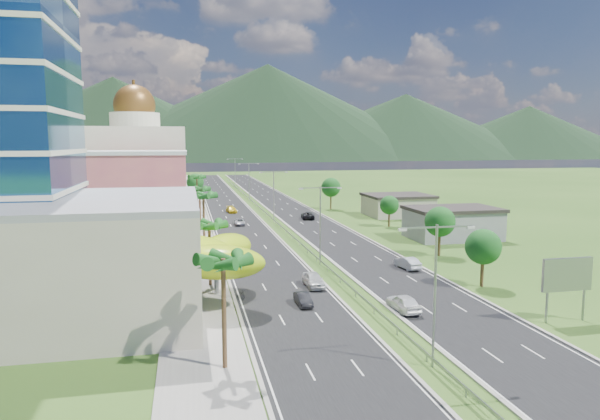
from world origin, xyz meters
TOP-DOWN VIEW (x-y plane):
  - ground at (0.00, 0.00)m, footprint 500.00×500.00m
  - road_left at (-7.50, 90.00)m, footprint 11.00×260.00m
  - road_right at (7.50, 90.00)m, footprint 11.00×260.00m
  - sidewalk_left at (-17.00, 90.00)m, footprint 7.00×260.00m
  - median_guardrail at (0.00, 71.99)m, footprint 0.10×216.06m
  - streetlight_median_a at (0.00, -25.00)m, footprint 6.04×0.25m
  - streetlight_median_b at (0.00, 10.00)m, footprint 6.04×0.25m
  - streetlight_median_c at (0.00, 50.00)m, footprint 6.04×0.25m
  - streetlight_median_d at (0.00, 95.00)m, footprint 6.04×0.25m
  - streetlight_median_e at (0.00, 140.00)m, footprint 6.04×0.25m
  - mall_podium at (-32.00, -6.00)m, footprint 30.00×24.00m
  - lime_canopy at (-20.00, -4.00)m, footprint 18.00×15.00m
  - pink_shophouse at (-28.00, 32.00)m, footprint 20.00×15.00m
  - domed_building at (-28.00, 55.00)m, footprint 20.00×20.00m
  - midrise_grey at (-27.00, 80.00)m, footprint 16.00×15.00m
  - midrise_beige at (-27.00, 102.00)m, footprint 16.00×15.00m
  - midrise_white at (-27.00, 125.00)m, footprint 16.00×15.00m
  - billboard at (17.00, -18.00)m, footprint 5.20×0.35m
  - shed_near at (28.00, 25.00)m, footprint 15.00×10.00m
  - shed_far at (30.00, 55.00)m, footprint 14.00×12.00m
  - palm_tree_a at (-15.50, -22.00)m, footprint 3.60×3.60m
  - palm_tree_b at (-15.50, 2.00)m, footprint 3.60×3.60m
  - palm_tree_c at (-15.50, 22.00)m, footprint 3.60×3.60m
  - palm_tree_d at (-15.50, 45.00)m, footprint 3.60×3.60m
  - palm_tree_e at (-15.50, 70.00)m, footprint 3.60×3.60m
  - leafy_tree_lfar at (-15.50, 95.00)m, footprint 4.90×4.90m
  - leafy_tree_ra at (16.00, -5.00)m, footprint 4.20×4.20m
  - leafy_tree_rb at (19.00, 12.00)m, footprint 4.55×4.55m
  - leafy_tree_rc at (22.00, 40.00)m, footprint 3.85×3.85m
  - leafy_tree_rd at (18.00, 70.00)m, footprint 4.90×4.90m
  - mountain_ridge at (60.00, 450.00)m, footprint 860.00×140.00m
  - car_white_near_left at (-3.59, -1.06)m, footprint 2.08×5.00m
  - car_dark_left at (-6.32, -7.81)m, footprint 1.43×3.89m
  - car_silver_mid_left at (-7.53, 48.02)m, footprint 2.20×4.61m
  - car_yellow_far_left at (-7.46, 68.01)m, footprint 2.63×5.26m
  - car_white_near_right at (3.22, -11.79)m, footprint 2.34×5.12m
  - car_silver_right at (10.93, 5.16)m, footprint 2.31×5.04m
  - car_dark_far_right at (8.26, 53.95)m, footprint 3.24×5.91m
  - motorcycle at (-12.30, -3.78)m, footprint 0.85×2.00m

SIDE VIEW (x-z plane):
  - ground at x=0.00m, z-range 0.00..0.00m
  - mountain_ridge at x=60.00m, z-range -45.00..45.00m
  - road_left at x=-7.50m, z-range 0.00..0.04m
  - road_right at x=7.50m, z-range 0.00..0.04m
  - sidewalk_left at x=-17.00m, z-range 0.00..0.12m
  - median_guardrail at x=0.00m, z-range 0.24..1.00m
  - motorcycle at x=-12.30m, z-range 0.04..1.28m
  - car_silver_mid_left at x=-7.53m, z-range 0.04..1.31m
  - car_dark_left at x=-6.32m, z-range 0.04..1.31m
  - car_yellow_far_left at x=-7.46m, z-range 0.04..1.51m
  - car_dark_far_right at x=8.26m, z-range 0.04..1.61m
  - car_silver_right at x=10.93m, z-range 0.04..1.64m
  - car_white_near_left at x=-3.59m, z-range 0.04..1.73m
  - car_white_near_right at x=3.22m, z-range 0.04..1.74m
  - shed_far at x=30.00m, z-range 0.00..4.40m
  - shed_near at x=28.00m, z-range 0.00..5.00m
  - leafy_tree_rc at x=22.00m, z-range 1.21..7.54m
  - billboard at x=17.00m, z-range 1.32..7.52m
  - leafy_tree_ra at x=16.00m, z-range 1.33..8.23m
  - lime_canopy at x=-20.00m, z-range 1.29..8.69m
  - leafy_tree_rb at x=19.00m, z-range 1.44..8.92m
  - mall_podium at x=-32.00m, z-range 0.00..11.00m
  - leafy_tree_lfar at x=-15.50m, z-range 1.55..9.60m
  - leafy_tree_rd at x=18.00m, z-range 1.55..9.60m
  - midrise_beige at x=-27.00m, z-range 0.00..13.00m
  - streetlight_median_a at x=0.00m, z-range 1.25..12.25m
  - streetlight_median_b at x=0.00m, z-range 1.25..12.25m
  - streetlight_median_c at x=0.00m, z-range 1.25..12.25m
  - streetlight_median_d at x=0.00m, z-range 1.25..12.25m
  - streetlight_median_e at x=0.00m, z-range 1.25..12.25m
  - palm_tree_b at x=-15.50m, z-range 3.01..11.11m
  - pink_shophouse at x=-28.00m, z-range 0.00..15.00m
  - palm_tree_d at x=-15.50m, z-range 3.24..11.84m
  - midrise_grey at x=-27.00m, z-range 0.00..16.00m
  - palm_tree_a at x=-15.50m, z-range 3.47..12.57m
  - palm_tree_e at x=-15.50m, z-range 3.61..13.01m
  - palm_tree_c at x=-15.50m, z-range 3.70..13.30m
  - midrise_white at x=-27.00m, z-range 0.00..18.00m
  - domed_building at x=-28.00m, z-range -3.00..25.70m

